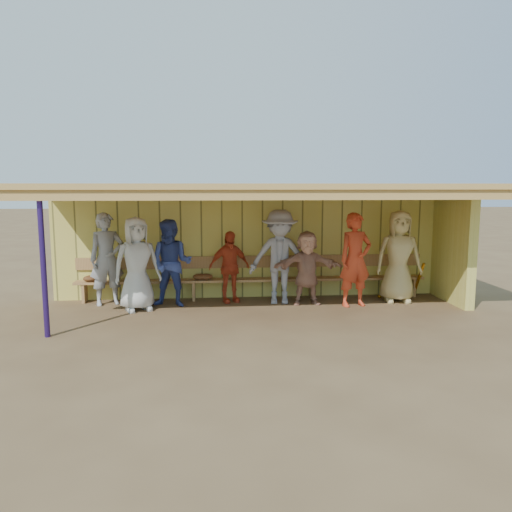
{
  "coord_description": "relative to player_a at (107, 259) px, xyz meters",
  "views": [
    {
      "loc": [
        -0.88,
        -9.6,
        2.47
      ],
      "look_at": [
        0.0,
        0.35,
        1.05
      ],
      "focal_mm": 35.0,
      "sensor_mm": 36.0,
      "label": 1
    }
  ],
  "objects": [
    {
      "name": "bench",
      "position": [
        3.05,
        0.31,
        -0.43
      ],
      "size": [
        7.6,
        0.34,
        0.93
      ],
      "color": "#AB7D49",
      "rests_on": "ground"
    },
    {
      "name": "player_e",
      "position": [
        3.58,
        -0.18,
        0.03
      ],
      "size": [
        1.35,
        0.87,
        1.97
      ],
      "primitive_type": "imported",
      "rotation": [
        0.0,
        0.0,
        -0.11
      ],
      "color": "#929199",
      "rests_on": "ground"
    },
    {
      "name": "player_c",
      "position": [
        1.34,
        -0.29,
        -0.06
      ],
      "size": [
        1.0,
        0.85,
        1.79
      ],
      "primitive_type": "imported",
      "rotation": [
        0.0,
        0.0,
        -0.22
      ],
      "color": "#354592",
      "rests_on": "ground"
    },
    {
      "name": "player_d",
      "position": [
        2.52,
        0.0,
        -0.2
      ],
      "size": [
        0.96,
        0.63,
        1.52
      ],
      "primitive_type": "imported",
      "rotation": [
        0.0,
        0.0,
        0.32
      ],
      "color": "#C53D1F",
      "rests_on": "ground"
    },
    {
      "name": "player_a",
      "position": [
        0.0,
        0.0,
        0.0
      ],
      "size": [
        0.82,
        0.69,
        1.92
      ],
      "primitive_type": "imported",
      "rotation": [
        0.0,
        0.0,
        0.38
      ],
      "color": "#93959B",
      "rests_on": "ground"
    },
    {
      "name": "dugout_structure",
      "position": [
        3.44,
        -0.12,
        0.74
      ],
      "size": [
        8.8,
        3.2,
        2.5
      ],
      "color": "#D4C95A",
      "rests_on": "ground"
    },
    {
      "name": "player_h",
      "position": [
        6.11,
        -0.28,
        0.02
      ],
      "size": [
        1.02,
        0.72,
        1.95
      ],
      "primitive_type": "imported",
      "rotation": [
        0.0,
        0.0,
        -0.11
      ],
      "color": "tan",
      "rests_on": "ground"
    },
    {
      "name": "ground",
      "position": [
        3.05,
        -0.81,
        -0.96
      ],
      "size": [
        90.0,
        90.0,
        0.0
      ],
      "primitive_type": "plane",
      "color": "brown",
      "rests_on": "ground"
    },
    {
      "name": "dugout_equipment",
      "position": [
        2.1,
        0.18,
        -0.47
      ],
      "size": [
        7.32,
        0.62,
        0.8
      ],
      "color": "orange",
      "rests_on": "ground"
    },
    {
      "name": "player_f",
      "position": [
        4.13,
        -0.33,
        -0.19
      ],
      "size": [
        1.43,
        0.46,
        1.54
      ],
      "primitive_type": "imported",
      "rotation": [
        0.0,
        0.0,
        -0.0
      ],
      "color": "tan",
      "rests_on": "ground"
    },
    {
      "name": "player_b",
      "position": [
        0.69,
        -0.54,
        -0.03
      ],
      "size": [
        1.07,
        0.89,
        1.86
      ],
      "primitive_type": "imported",
      "rotation": [
        0.0,
        0.0,
        0.39
      ],
      "color": "silver",
      "rests_on": "ground"
    },
    {
      "name": "player_g",
      "position": [
        5.08,
        -0.56,
        0.0
      ],
      "size": [
        0.78,
        0.6,
        1.92
      ],
      "primitive_type": "imported",
      "rotation": [
        0.0,
        0.0,
        0.22
      ],
      "color": "red",
      "rests_on": "ground"
    }
  ]
}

